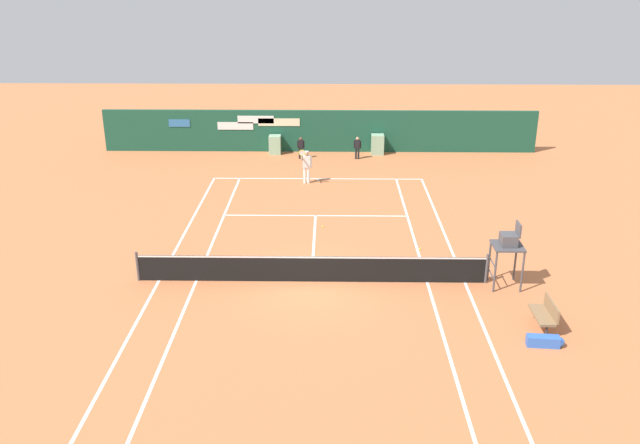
# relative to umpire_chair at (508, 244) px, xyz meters

# --- Properties ---
(ground_plane) EXTENTS (80.00, 80.00, 0.01)m
(ground_plane) POSITION_rel_umpire_chair_xyz_m (-6.58, 0.79, -1.53)
(ground_plane) COLOR #C67042
(tennis_net) EXTENTS (12.10, 0.10, 1.07)m
(tennis_net) POSITION_rel_umpire_chair_xyz_m (-6.58, 0.22, -1.03)
(tennis_net) COLOR #4C4C51
(tennis_net) RESTS_ON ground_plane
(sponsor_back_wall) EXTENTS (25.00, 1.02, 2.41)m
(sponsor_back_wall) POSITION_rel_umpire_chair_xyz_m (-6.56, 17.18, -0.37)
(sponsor_back_wall) COLOR #194C38
(sponsor_back_wall) RESTS_ON ground_plane
(umpire_chair) EXTENTS (1.00, 1.00, 2.31)m
(umpire_chair) POSITION_rel_umpire_chair_xyz_m (0.00, 0.00, 0.00)
(umpire_chair) COLOR #47474C
(umpire_chair) RESTS_ON ground_plane
(player_bench) EXTENTS (0.54, 1.29, 0.88)m
(player_bench) POSITION_rel_umpire_chair_xyz_m (0.53, -2.77, -1.03)
(player_bench) COLOR #38383D
(player_bench) RESTS_ON ground_plane
(equipment_bag) EXTENTS (1.07, 0.38, 0.32)m
(equipment_bag) POSITION_rel_umpire_chair_xyz_m (0.28, -3.82, -1.38)
(equipment_bag) COLOR blue
(equipment_bag) RESTS_ON ground_plane
(player_on_baseline) EXTENTS (0.62, 0.71, 1.87)m
(player_on_baseline) POSITION_rel_umpire_chair_xyz_m (-7.13, 11.18, -0.54)
(player_on_baseline) COLOR white
(player_on_baseline) RESTS_ON ground_plane
(ball_kid_right_post) EXTENTS (0.41, 0.21, 1.26)m
(ball_kid_right_post) POSITION_rel_umpire_chair_xyz_m (-4.44, 15.63, -0.81)
(ball_kid_right_post) COLOR black
(ball_kid_right_post) RESTS_ON ground_plane
(ball_kid_centre_post) EXTENTS (0.41, 0.17, 1.24)m
(ball_kid_centre_post) POSITION_rel_umpire_chair_xyz_m (-7.60, 15.63, -0.82)
(ball_kid_centre_post) COLOR black
(ball_kid_centre_post) RESTS_ON ground_plane
(tennis_ball_by_sideline) EXTENTS (0.07, 0.07, 0.07)m
(tennis_ball_by_sideline) POSITION_rel_umpire_chair_xyz_m (-6.25, 5.28, -1.50)
(tennis_ball_by_sideline) COLOR #CCE033
(tennis_ball_by_sideline) RESTS_ON ground_plane
(tennis_ball_near_service_line) EXTENTS (0.07, 0.07, 0.07)m
(tennis_ball_near_service_line) POSITION_rel_umpire_chair_xyz_m (-2.47, 3.02, -1.50)
(tennis_ball_near_service_line) COLOR #CCE033
(tennis_ball_near_service_line) RESTS_ON ground_plane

